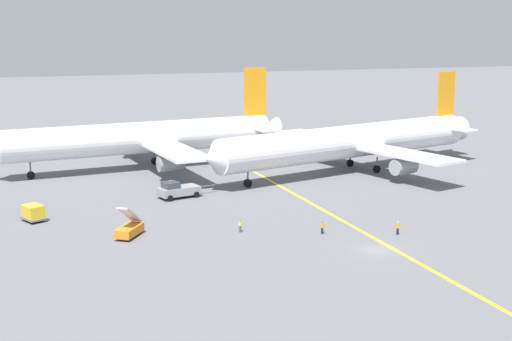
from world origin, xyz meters
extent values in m
plane|color=slate|center=(0.00, 0.00, 0.00)|extent=(600.00, 600.00, 0.00)
cube|color=yellow|center=(1.97, 10.00, 0.00)|extent=(2.17, 120.00, 0.01)
cylinder|color=white|center=(-16.51, 55.04, 5.65)|extent=(47.92, 10.63, 5.52)
cone|color=white|center=(8.15, 57.72, 5.65)|extent=(4.06, 4.78, 4.41)
cube|color=white|center=(-14.14, 55.29, 4.82)|extent=(10.85, 42.00, 0.44)
cube|color=white|center=(5.66, 57.45, 6.20)|extent=(4.59, 13.27, 0.28)
cube|color=orange|center=(5.37, 57.41, 12.86)|extent=(4.41, 0.83, 8.90)
cylinder|color=#999EA3|center=(-16.39, 66.75, 3.02)|extent=(4.46, 3.04, 2.60)
cylinder|color=#999EA3|center=(-13.88, 43.62, 3.02)|extent=(4.46, 3.04, 2.60)
cylinder|color=slate|center=(-12.78, 52.02, 1.91)|extent=(0.28, 0.28, 2.52)
cylinder|color=black|center=(-12.78, 52.02, 0.65)|extent=(1.35, 0.69, 1.30)
cylinder|color=slate|center=(-13.51, 58.78, 1.91)|extent=(0.28, 0.28, 2.52)
cylinder|color=black|center=(-13.51, 58.78, 0.65)|extent=(1.35, 0.69, 1.30)
cylinder|color=slate|center=(-35.44, 52.98, 1.91)|extent=(0.28, 0.28, 2.52)
cylinder|color=black|center=(-35.44, 52.98, 0.65)|extent=(1.35, 0.69, 1.30)
cylinder|color=silver|center=(16.73, 41.06, 5.32)|extent=(52.02, 19.69, 5.68)
cone|color=silver|center=(-9.67, 33.62, 5.32)|extent=(4.11, 5.79, 5.22)
cone|color=silver|center=(42.93, 48.44, 5.32)|extent=(4.70, 5.35, 4.54)
cube|color=silver|center=(19.25, 41.77, 4.47)|extent=(17.33, 41.37, 0.44)
cube|color=silver|center=(40.52, 47.76, 5.89)|extent=(6.61, 13.38, 0.28)
cube|color=orange|center=(40.24, 47.68, 12.29)|extent=(4.33, 1.54, 8.25)
cylinder|color=#999EA3|center=(15.16, 52.59, 2.67)|extent=(4.75, 3.64, 2.60)
cylinder|color=#999EA3|center=(21.42, 30.40, 2.67)|extent=(4.75, 3.64, 2.60)
cylinder|color=slate|center=(21.14, 38.77, 1.71)|extent=(0.28, 0.28, 2.12)
cylinder|color=black|center=(21.14, 38.77, 0.65)|extent=(1.40, 0.88, 1.30)
cylinder|color=slate|center=(19.29, 45.31, 1.71)|extent=(0.28, 0.28, 2.12)
cylinder|color=black|center=(19.29, 45.31, 0.65)|extent=(1.40, 0.88, 1.30)
cylinder|color=slate|center=(-3.46, 35.37, 1.71)|extent=(0.28, 0.28, 2.12)
cylinder|color=black|center=(-3.46, 35.37, 0.65)|extent=(1.40, 0.88, 1.30)
cube|color=gray|center=(-15.28, 32.15, 1.04)|extent=(6.51, 4.22, 1.17)
cube|color=#333D47|center=(-16.55, 31.82, 2.07)|extent=(2.65, 2.72, 0.90)
cylinder|color=#4C4C51|center=(-10.82, 33.29, 1.15)|extent=(3.15, 0.99, 0.20)
sphere|color=orange|center=(-16.55, 31.82, 2.70)|extent=(0.24, 0.24, 0.24)
cylinder|color=black|center=(-17.02, 30.25, 0.45)|extent=(0.95, 0.51, 0.90)
cylinder|color=black|center=(-17.72, 32.97, 0.45)|extent=(0.95, 0.51, 0.90)
cylinder|color=black|center=(-12.84, 31.32, 0.45)|extent=(0.95, 0.51, 0.90)
cylinder|color=black|center=(-13.54, 34.05, 0.45)|extent=(0.95, 0.51, 0.90)
cube|color=slate|center=(-36.17, 25.51, 0.43)|extent=(3.35, 3.83, 0.25)
cube|color=gold|center=(-36.17, 25.51, 1.35)|extent=(3.00, 3.38, 1.60)
cylinder|color=black|center=(-37.12, 25.89, 0.30)|extent=(0.44, 0.63, 0.60)
cylinder|color=black|center=(-35.85, 26.48, 0.30)|extent=(0.44, 0.63, 0.60)
cylinder|color=black|center=(-36.48, 24.53, 0.30)|extent=(0.44, 0.63, 0.60)
cylinder|color=black|center=(-35.21, 25.13, 0.30)|extent=(0.44, 0.63, 0.60)
cube|color=orange|center=(-25.57, 14.38, 0.80)|extent=(4.18, 4.85, 1.00)
cube|color=silver|center=(-25.40, 14.63, 2.70)|extent=(3.51, 4.24, 2.71)
cylinder|color=black|center=(-25.42, 13.37, 0.30)|extent=(0.50, 0.61, 0.60)
cylinder|color=black|center=(-26.57, 14.15, 0.30)|extent=(0.50, 0.61, 0.60)
cylinder|color=black|center=(-24.57, 14.61, 0.30)|extent=(0.50, 0.61, 0.60)
cylinder|color=black|center=(-25.73, 15.39, 0.30)|extent=(0.50, 0.61, 0.60)
cylinder|color=#4C4C51|center=(-12.33, 11.86, 0.40)|extent=(0.28, 0.28, 0.81)
cylinder|color=#D1E02D|center=(-12.33, 11.86, 1.09)|extent=(0.36, 0.36, 0.57)
sphere|color=brown|center=(-12.33, 11.86, 1.49)|extent=(0.22, 0.22, 0.22)
cylinder|color=#F24C19|center=(-12.21, 12.14, 1.21)|extent=(0.05, 0.05, 0.40)
cylinder|color=black|center=(-3.07, 7.91, 0.39)|extent=(0.28, 0.28, 0.78)
cylinder|color=orange|center=(-3.07, 7.91, 1.05)|extent=(0.36, 0.36, 0.55)
sphere|color=brown|center=(-3.07, 7.91, 1.44)|extent=(0.21, 0.21, 0.21)
cylinder|color=#F24C19|center=(-2.98, 7.62, 1.17)|extent=(0.05, 0.05, 0.40)
cylinder|color=black|center=(5.48, 4.60, 0.41)|extent=(0.28, 0.28, 0.83)
cylinder|color=orange|center=(5.48, 4.60, 1.12)|extent=(0.36, 0.36, 0.59)
sphere|color=tan|center=(5.48, 4.60, 1.53)|extent=(0.22, 0.22, 0.22)
cylinder|color=#F24C19|center=(5.78, 4.57, 1.24)|extent=(0.05, 0.05, 0.40)
camera|label=1|loc=(-38.70, -70.04, 25.19)|focal=50.89mm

